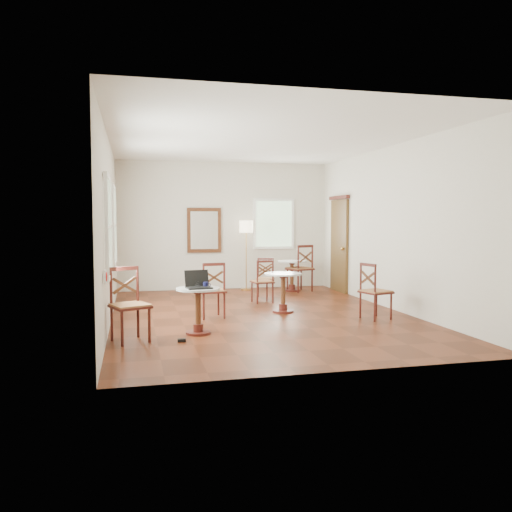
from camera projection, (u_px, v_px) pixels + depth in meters
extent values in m
plane|color=#501F0D|center=(260.00, 314.00, 8.99)|extent=(7.00, 7.00, 0.00)
cube|color=beige|center=(225.00, 226.00, 12.28)|extent=(5.00, 0.02, 3.00)
cube|color=beige|center=(339.00, 233.00, 5.49)|extent=(5.00, 0.02, 3.00)
cube|color=beige|center=(109.00, 229.00, 8.31)|extent=(0.02, 7.00, 3.00)
cube|color=beige|center=(392.00, 228.00, 9.46)|extent=(0.02, 7.00, 3.00)
cube|color=white|center=(260.00, 140.00, 8.78)|extent=(5.00, 7.00, 0.02)
cube|color=#543A18|center=(339.00, 246.00, 11.82)|extent=(0.06, 0.90, 2.10)
cube|color=#4B1A12|center=(339.00, 198.00, 11.73)|extent=(0.08, 1.02, 0.08)
sphere|color=#BF8C3F|center=(342.00, 249.00, 11.49)|extent=(0.07, 0.07, 0.07)
cube|color=#512A15|center=(204.00, 230.00, 12.13)|extent=(0.80, 0.05, 1.05)
cube|color=white|center=(204.00, 230.00, 12.11)|extent=(0.64, 0.02, 0.88)
cube|color=white|center=(105.00, 277.00, 6.31)|extent=(0.02, 0.16, 0.16)
torus|color=red|center=(106.00, 277.00, 6.32)|extent=(0.02, 0.12, 0.12)
cube|color=white|center=(108.00, 227.00, 7.15)|extent=(0.06, 1.22, 1.42)
cube|color=white|center=(113.00, 225.00, 9.28)|extent=(0.06, 1.22, 1.42)
cube|color=white|center=(274.00, 224.00, 12.53)|extent=(1.02, 0.06, 1.22)
cylinder|color=#4B1A12|center=(198.00, 333.00, 7.46)|extent=(0.36, 0.36, 0.04)
cylinder|color=#4B1A12|center=(198.00, 328.00, 7.45)|extent=(0.14, 0.14, 0.11)
cylinder|color=#512A15|center=(198.00, 309.00, 7.43)|extent=(0.08, 0.08, 0.54)
cylinder|color=#4B1A12|center=(198.00, 292.00, 7.41)|extent=(0.13, 0.13, 0.05)
cylinder|color=silver|center=(198.00, 289.00, 7.41)|extent=(0.63, 0.63, 0.03)
cylinder|color=#4B1A12|center=(283.00, 311.00, 9.21)|extent=(0.38, 0.38, 0.04)
cylinder|color=#4B1A12|center=(283.00, 307.00, 9.21)|extent=(0.15, 0.15, 0.11)
cylinder|color=#512A15|center=(283.00, 291.00, 9.19)|extent=(0.09, 0.09, 0.57)
cylinder|color=#4B1A12|center=(283.00, 276.00, 9.17)|extent=(0.13, 0.13, 0.06)
cylinder|color=silver|center=(283.00, 274.00, 9.17)|extent=(0.66, 0.66, 0.03)
cylinder|color=#4B1A12|center=(292.00, 290.00, 11.96)|extent=(0.38, 0.38, 0.04)
cylinder|color=#4B1A12|center=(292.00, 287.00, 11.95)|extent=(0.15, 0.15, 0.11)
cylinder|color=#512A15|center=(292.00, 275.00, 11.93)|extent=(0.09, 0.09, 0.57)
cylinder|color=#4B1A12|center=(292.00, 263.00, 11.91)|extent=(0.13, 0.13, 0.06)
cylinder|color=silver|center=(292.00, 261.00, 11.91)|extent=(0.66, 0.66, 0.03)
cylinder|color=#4B1A12|center=(218.00, 302.00, 8.93)|extent=(0.04, 0.04, 0.44)
cylinder|color=#4B1A12|center=(224.00, 305.00, 8.59)|extent=(0.04, 0.04, 0.44)
cylinder|color=#4B1A12|center=(198.00, 303.00, 8.80)|extent=(0.04, 0.04, 0.44)
cylinder|color=#4B1A12|center=(204.00, 307.00, 8.47)|extent=(0.04, 0.04, 0.44)
cube|color=#4B1A12|center=(211.00, 291.00, 8.68)|extent=(0.48, 0.48, 0.03)
cube|color=#A06B40|center=(211.00, 290.00, 8.68)|extent=(0.46, 0.46, 0.04)
cylinder|color=#4B1A12|center=(224.00, 278.00, 8.56)|extent=(0.04, 0.04, 0.49)
cylinder|color=#4B1A12|center=(204.00, 278.00, 8.44)|extent=(0.04, 0.04, 0.49)
cube|color=#4B1A12|center=(214.00, 264.00, 8.49)|extent=(0.37, 0.08, 0.05)
cube|color=#512A15|center=(214.00, 277.00, 8.50)|extent=(0.32, 0.06, 0.22)
cube|color=#512A15|center=(214.00, 277.00, 8.50)|extent=(0.32, 0.06, 0.22)
cylinder|color=#4B1A12|center=(122.00, 328.00, 6.70)|extent=(0.04, 0.04, 0.47)
cylinder|color=#4B1A12|center=(112.00, 324.00, 7.01)|extent=(0.04, 0.04, 0.47)
cylinder|color=#4B1A12|center=(149.00, 325.00, 6.92)|extent=(0.04, 0.04, 0.47)
cylinder|color=#4B1A12|center=(138.00, 321.00, 7.23)|extent=(0.04, 0.04, 0.47)
cube|color=#4B1A12|center=(130.00, 307.00, 6.94)|extent=(0.60, 0.60, 0.03)
cube|color=#A06B40|center=(130.00, 305.00, 6.94)|extent=(0.58, 0.58, 0.04)
cylinder|color=#4B1A12|center=(111.00, 287.00, 6.97)|extent=(0.04, 0.04, 0.53)
cylinder|color=#4B1A12|center=(138.00, 285.00, 7.19)|extent=(0.04, 0.04, 0.53)
cube|color=#4B1A12|center=(124.00, 268.00, 7.06)|extent=(0.38, 0.19, 0.05)
cube|color=#512A15|center=(124.00, 285.00, 7.08)|extent=(0.33, 0.15, 0.23)
cube|color=#512A15|center=(124.00, 285.00, 7.08)|extent=(0.33, 0.15, 0.23)
cylinder|color=#4B1A12|center=(267.00, 291.00, 10.49)|extent=(0.03, 0.03, 0.40)
cylinder|color=#4B1A12|center=(273.00, 293.00, 10.18)|extent=(0.03, 0.03, 0.40)
cylinder|color=#4B1A12|center=(252.00, 292.00, 10.38)|extent=(0.03, 0.03, 0.40)
cylinder|color=#4B1A12|center=(257.00, 294.00, 10.07)|extent=(0.03, 0.03, 0.40)
cube|color=#4B1A12|center=(262.00, 282.00, 10.26)|extent=(0.44, 0.44, 0.03)
cube|color=#A06B40|center=(262.00, 281.00, 10.26)|extent=(0.42, 0.42, 0.04)
cylinder|color=#4B1A12|center=(273.00, 272.00, 10.15)|extent=(0.03, 0.03, 0.45)
cylinder|color=#4B1A12|center=(257.00, 272.00, 10.04)|extent=(0.03, 0.03, 0.45)
cube|color=#4B1A12|center=(265.00, 261.00, 10.08)|extent=(0.34, 0.07, 0.04)
cube|color=#512A15|center=(265.00, 271.00, 10.10)|extent=(0.29, 0.05, 0.20)
cube|color=#512A15|center=(265.00, 271.00, 10.10)|extent=(0.29, 0.05, 0.20)
cylinder|color=#4B1A12|center=(391.00, 306.00, 8.51)|extent=(0.04, 0.04, 0.44)
cylinder|color=#4B1A12|center=(375.00, 308.00, 8.34)|extent=(0.04, 0.04, 0.44)
cylinder|color=#4B1A12|center=(376.00, 303.00, 8.82)|extent=(0.04, 0.04, 0.44)
cylinder|color=#4B1A12|center=(360.00, 305.00, 8.65)|extent=(0.04, 0.04, 0.44)
cube|color=#4B1A12|center=(376.00, 292.00, 8.57)|extent=(0.53, 0.53, 0.03)
cube|color=#A06B40|center=(376.00, 291.00, 8.56)|extent=(0.51, 0.51, 0.04)
cylinder|color=#4B1A12|center=(375.00, 280.00, 8.31)|extent=(0.04, 0.04, 0.49)
cylinder|color=#4B1A12|center=(361.00, 277.00, 8.62)|extent=(0.04, 0.04, 0.49)
cube|color=#4B1A12|center=(368.00, 265.00, 8.45)|extent=(0.13, 0.37, 0.05)
cube|color=#512A15|center=(368.00, 278.00, 8.46)|extent=(0.11, 0.31, 0.22)
cube|color=#512A15|center=(368.00, 278.00, 8.46)|extent=(0.11, 0.31, 0.22)
cylinder|color=#4B1A12|center=(301.00, 279.00, 12.20)|extent=(0.04, 0.04, 0.51)
cylinder|color=#4B1A12|center=(312.00, 281.00, 11.86)|extent=(0.04, 0.04, 0.51)
cylinder|color=#4B1A12|center=(287.00, 280.00, 11.98)|extent=(0.04, 0.04, 0.51)
cylinder|color=#4B1A12|center=(298.00, 282.00, 11.64)|extent=(0.04, 0.04, 0.51)
cube|color=#4B1A12|center=(300.00, 269.00, 11.90)|extent=(0.63, 0.63, 0.03)
cube|color=#A06B40|center=(300.00, 268.00, 11.90)|extent=(0.61, 0.61, 0.05)
cylinder|color=#4B1A12|center=(312.00, 257.00, 11.82)|extent=(0.04, 0.04, 0.56)
cylinder|color=#4B1A12|center=(298.00, 258.00, 11.60)|extent=(0.04, 0.04, 0.56)
cube|color=#4B1A12|center=(305.00, 246.00, 11.69)|extent=(0.42, 0.18, 0.06)
cube|color=#512A15|center=(305.00, 257.00, 11.71)|extent=(0.35, 0.15, 0.25)
cube|color=#512A15|center=(305.00, 257.00, 11.71)|extent=(0.35, 0.15, 0.25)
cylinder|color=#4B1A12|center=(257.00, 290.00, 10.70)|extent=(0.03, 0.03, 0.40)
cylinder|color=#4B1A12|center=(258.00, 288.00, 11.02)|extent=(0.03, 0.03, 0.40)
cylinder|color=#4B1A12|center=(273.00, 290.00, 10.68)|extent=(0.03, 0.03, 0.40)
cylinder|color=#4B1A12|center=(273.00, 288.00, 11.00)|extent=(0.03, 0.03, 0.40)
cube|color=#4B1A12|center=(265.00, 279.00, 10.84)|extent=(0.48, 0.48, 0.03)
cube|color=#A06B40|center=(265.00, 279.00, 10.84)|extent=(0.46, 0.46, 0.04)
cylinder|color=#4B1A12|center=(258.00, 268.00, 10.99)|extent=(0.03, 0.03, 0.44)
cylinder|color=#4B1A12|center=(273.00, 268.00, 10.97)|extent=(0.03, 0.03, 0.44)
cube|color=#4B1A12|center=(266.00, 259.00, 10.97)|extent=(0.33, 0.13, 0.04)
cube|color=#512A15|center=(266.00, 268.00, 10.98)|extent=(0.28, 0.10, 0.19)
cube|color=#512A15|center=(266.00, 268.00, 10.98)|extent=(0.28, 0.10, 0.19)
cylinder|color=#BF8C3F|center=(246.00, 289.00, 12.15)|extent=(0.26, 0.26, 0.03)
cylinder|color=#BF8C3F|center=(246.00, 258.00, 12.10)|extent=(0.02, 0.02, 1.49)
cylinder|color=beige|center=(246.00, 227.00, 12.05)|extent=(0.32, 0.32, 0.28)
cube|color=black|center=(199.00, 288.00, 7.35)|extent=(0.38, 0.30, 0.02)
cube|color=black|center=(199.00, 287.00, 7.35)|extent=(0.30, 0.18, 0.00)
cube|color=black|center=(197.00, 278.00, 7.46)|extent=(0.36, 0.12, 0.24)
cube|color=silver|center=(197.00, 278.00, 7.46)|extent=(0.31, 0.10, 0.20)
ellipsoid|color=black|center=(198.00, 287.00, 7.39)|extent=(0.12, 0.08, 0.04)
cylinder|color=black|center=(206.00, 285.00, 7.41)|extent=(0.07, 0.07, 0.09)
torus|color=black|center=(209.00, 285.00, 7.42)|extent=(0.06, 0.01, 0.06)
cylinder|color=white|center=(197.00, 284.00, 7.43)|extent=(0.06, 0.06, 0.10)
cube|color=black|center=(182.00, 340.00, 6.96)|extent=(0.11, 0.07, 0.04)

